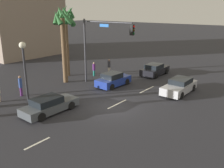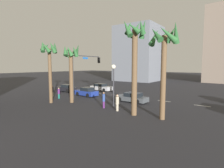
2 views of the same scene
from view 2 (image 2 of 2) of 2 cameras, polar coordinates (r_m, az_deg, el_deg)
The scene contains 20 objects.
ground_plane at distance 29.34m, azimuth 2.81°, elevation -3.81°, with size 220.00×220.00×0.00m, color #28282D.
lane_stripe_1 at distance 24.83m, azimuth 26.88°, elevation -6.23°, with size 1.90×0.14×0.01m, color silver.
lane_stripe_2 at distance 26.05m, azimuth 16.32°, elevation -5.28°, with size 1.80×0.14×0.01m, color silver.
lane_stripe_3 at distance 29.70m, azimuth 1.78°, elevation -3.68°, with size 2.56×0.14×0.01m, color silver.
lane_stripe_4 at distance 32.72m, azimuth -5.29°, elevation -2.80°, with size 2.58×0.14×0.01m, color silver.
car_1 at distance 24.59m, azimuth 6.35°, elevation -4.33°, with size 4.55×1.92×1.28m.
car_2 at distance 35.13m, azimuth -14.31°, elevation -1.32°, with size 4.18×1.95×1.36m.
car_3 at distance 35.49m, azimuth -3.51°, elevation -1.07°, with size 4.56×1.96×1.37m.
car_5 at distance 29.45m, azimuth -8.15°, elevation -2.54°, with size 4.00×1.99×1.42m.
traffic_signal at distance 27.86m, azimuth -9.32°, elevation 5.07°, with size 0.32×6.21×6.69m.
streetlamp at distance 21.52m, azimuth 0.47°, elevation 2.45°, with size 0.56×0.56×5.09m.
pedestrian_0 at distance 30.09m, azimuth -18.52°, elevation -2.14°, with size 0.45×0.45×1.71m.
pedestrian_1 at distance 19.54m, azimuth 1.70°, elevation -5.90°, with size 0.42×0.42×1.82m.
pedestrian_2 at distance 20.87m, azimuth -2.67°, elevation -4.96°, with size 0.44×0.44×1.90m.
pedestrian_3 at distance 28.00m, azimuth -16.68°, elevation -2.72°, with size 0.46×0.46×1.65m.
palm_tree_0 at distance 24.36m, azimuth -12.84°, elevation 7.11°, with size 2.51×2.57×7.90m.
palm_tree_1 at distance 16.75m, azimuth 16.39°, elevation 10.18°, with size 2.71×2.65×8.74m.
palm_tree_2 at distance 17.74m, azimuth 7.32°, elevation 10.92°, with size 2.35×2.72×9.41m.
palm_tree_3 at distance 24.79m, azimuth -19.49°, elevation 8.18°, with size 2.22×2.43×8.20m.
building_1 at distance 60.03m, azimuth 8.52°, elevation 9.52°, with size 12.87×12.56×17.56m, color slate.
Camera 2 is at (-16.13, 24.00, 4.96)m, focal length 28.54 mm.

